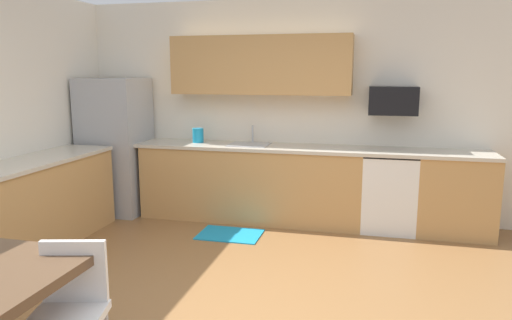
{
  "coord_description": "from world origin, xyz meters",
  "views": [
    {
      "loc": [
        1.06,
        -3.29,
        1.81
      ],
      "look_at": [
        0.0,
        1.0,
        1.0
      ],
      "focal_mm": 33.49,
      "sensor_mm": 36.0,
      "label": 1
    }
  ],
  "objects_px": {
    "oven_range": "(389,191)",
    "microwave": "(393,101)",
    "chair_near_table": "(69,305)",
    "refrigerator": "(116,146)",
    "kettle": "(198,136)"
  },
  "relations": [
    {
      "from": "refrigerator",
      "to": "oven_range",
      "type": "height_order",
      "value": "refrigerator"
    },
    {
      "from": "refrigerator",
      "to": "kettle",
      "type": "xyz_separation_m",
      "value": [
        1.09,
        0.13,
        0.15
      ]
    },
    {
      "from": "refrigerator",
      "to": "chair_near_table",
      "type": "xyz_separation_m",
      "value": [
        1.6,
        -3.32,
        -0.37
      ]
    },
    {
      "from": "refrigerator",
      "to": "oven_range",
      "type": "xyz_separation_m",
      "value": [
        3.45,
        0.08,
        -0.42
      ]
    },
    {
      "from": "refrigerator",
      "to": "oven_range",
      "type": "bearing_deg",
      "value": 1.33
    },
    {
      "from": "refrigerator",
      "to": "kettle",
      "type": "relative_size",
      "value": 8.71
    },
    {
      "from": "oven_range",
      "to": "microwave",
      "type": "relative_size",
      "value": 1.69
    },
    {
      "from": "microwave",
      "to": "chair_near_table",
      "type": "xyz_separation_m",
      "value": [
        -1.85,
        -3.5,
        -0.99
      ]
    },
    {
      "from": "microwave",
      "to": "chair_near_table",
      "type": "distance_m",
      "value": 4.08
    },
    {
      "from": "chair_near_table",
      "to": "refrigerator",
      "type": "bearing_deg",
      "value": 115.75
    },
    {
      "from": "oven_range",
      "to": "microwave",
      "type": "height_order",
      "value": "microwave"
    },
    {
      "from": "chair_near_table",
      "to": "microwave",
      "type": "bearing_deg",
      "value": 62.12
    },
    {
      "from": "oven_range",
      "to": "refrigerator",
      "type": "bearing_deg",
      "value": -178.67
    },
    {
      "from": "refrigerator",
      "to": "chair_near_table",
      "type": "distance_m",
      "value": 3.7
    },
    {
      "from": "oven_range",
      "to": "microwave",
      "type": "distance_m",
      "value": 1.05
    }
  ]
}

